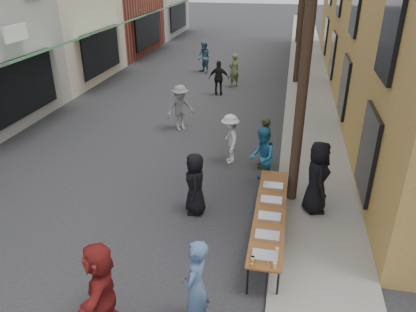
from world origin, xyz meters
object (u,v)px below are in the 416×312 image
at_px(serving_table, 270,213).
at_px(catering_tray_sausage, 265,256).
at_px(guest_front_a, 195,184).
at_px(server, 317,177).
at_px(guest_front_c, 262,157).
at_px(utility_pole_near, 309,31).

height_order(serving_table, catering_tray_sausage, catering_tray_sausage).
height_order(catering_tray_sausage, guest_front_a, guest_front_a).
distance_m(guest_front_a, server, 3.06).
bearing_deg(catering_tray_sausage, guest_front_a, 128.82).
height_order(catering_tray_sausage, guest_front_c, guest_front_c).
relative_size(utility_pole_near, catering_tray_sausage, 18.00).
xyz_separation_m(serving_table, guest_front_c, (-0.40, 2.52, 0.17)).
relative_size(catering_tray_sausage, guest_front_a, 0.30).
xyz_separation_m(utility_pole_near, serving_table, (-0.50, -1.81, -3.79)).
bearing_deg(guest_front_c, server, 41.86).
bearing_deg(catering_tray_sausage, server, 70.23).
bearing_deg(utility_pole_near, server, -41.82).
relative_size(utility_pole_near, server, 4.72).
height_order(utility_pole_near, guest_front_a, utility_pole_near).
distance_m(serving_table, guest_front_c, 2.55).
height_order(utility_pole_near, guest_front_c, utility_pole_near).
xyz_separation_m(guest_front_a, server, (3.00, 0.54, 0.23)).
bearing_deg(serving_table, catering_tray_sausage, -90.00).
distance_m(utility_pole_near, catering_tray_sausage, 5.10).
distance_m(utility_pole_near, guest_front_a, 4.53).
distance_m(catering_tray_sausage, guest_front_c, 4.19).
relative_size(serving_table, server, 2.10).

